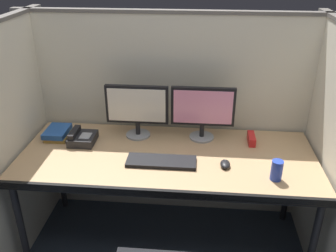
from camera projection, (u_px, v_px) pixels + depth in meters
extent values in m
cube|color=beige|center=(173.00, 120.00, 2.74)|extent=(2.20, 0.05, 1.55)
cube|color=#605B56|center=(174.00, 12.00, 2.39)|extent=(2.21, 0.06, 0.02)
cube|color=beige|center=(11.00, 150.00, 2.33)|extent=(0.05, 1.40, 1.55)
cube|color=beige|center=(332.00, 166.00, 2.17)|extent=(0.05, 1.40, 1.55)
cube|color=tan|center=(167.00, 157.00, 2.36)|extent=(1.90, 0.80, 0.04)
cube|color=black|center=(161.00, 194.00, 2.02)|extent=(1.90, 0.02, 0.05)
cylinder|color=black|center=(22.00, 229.00, 2.30)|extent=(0.04, 0.04, 0.70)
cylinder|color=black|center=(312.00, 248.00, 2.15)|extent=(0.04, 0.04, 0.70)
cylinder|color=black|center=(60.00, 170.00, 2.90)|extent=(0.04, 0.04, 0.70)
cylinder|color=black|center=(289.00, 182.00, 2.76)|extent=(0.04, 0.04, 0.70)
cylinder|color=gray|center=(138.00, 135.00, 2.59)|extent=(0.17, 0.17, 0.01)
cylinder|color=black|center=(138.00, 128.00, 2.57)|extent=(0.03, 0.03, 0.09)
cube|color=black|center=(137.00, 104.00, 2.49)|extent=(0.43, 0.03, 0.27)
cube|color=silver|center=(136.00, 105.00, 2.47)|extent=(0.39, 0.01, 0.23)
cylinder|color=gray|center=(202.00, 137.00, 2.56)|extent=(0.17, 0.17, 0.01)
cylinder|color=black|center=(202.00, 130.00, 2.53)|extent=(0.03, 0.03, 0.09)
cube|color=black|center=(203.00, 106.00, 2.46)|extent=(0.43, 0.03, 0.27)
cube|color=pink|center=(203.00, 107.00, 2.44)|extent=(0.39, 0.01, 0.23)
cube|color=black|center=(161.00, 161.00, 2.26)|extent=(0.43, 0.15, 0.02)
ellipsoid|color=black|center=(225.00, 164.00, 2.22)|extent=(0.06, 0.10, 0.03)
cylinder|color=#59595B|center=(225.00, 161.00, 2.23)|extent=(0.01, 0.01, 0.01)
cube|color=black|center=(83.00, 139.00, 2.49)|extent=(0.17, 0.19, 0.06)
cube|color=black|center=(74.00, 133.00, 2.47)|extent=(0.04, 0.17, 0.03)
cube|color=gray|center=(86.00, 136.00, 2.46)|extent=(0.07, 0.09, 0.00)
cube|color=red|center=(251.00, 139.00, 2.49)|extent=(0.04, 0.15, 0.06)
cube|color=olive|center=(59.00, 135.00, 2.57)|extent=(0.15, 0.21, 0.02)
cube|color=#1E478C|center=(57.00, 131.00, 2.55)|extent=(0.15, 0.21, 0.04)
cylinder|color=#263FB2|center=(277.00, 170.00, 2.08)|extent=(0.07, 0.07, 0.12)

